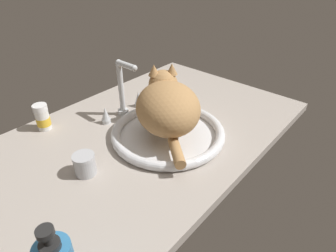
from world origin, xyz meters
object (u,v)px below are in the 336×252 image
(faucet, at_px, (123,95))
(cat, at_px, (167,105))
(sink_basin, at_px, (168,133))
(pill_bottle, at_px, (43,118))
(toothbrush, at_px, (175,86))
(metal_jar, at_px, (85,164))

(faucet, distance_m, cat, 0.21)
(sink_basin, distance_m, cat, 0.10)
(faucet, xyz_separation_m, pill_bottle, (-0.25, 0.14, -0.04))
(pill_bottle, distance_m, toothbrush, 0.57)
(faucet, height_order, metal_jar, faucet)
(faucet, xyz_separation_m, metal_jar, (-0.29, -0.16, -0.05))
(metal_jar, distance_m, pill_bottle, 0.30)
(sink_basin, xyz_separation_m, toothbrush, (0.31, 0.22, -0.01))
(faucet, bearing_deg, toothbrush, 1.37)
(sink_basin, bearing_deg, metal_jar, 169.00)
(toothbrush, bearing_deg, cat, -144.61)
(cat, relative_size, metal_jar, 5.31)
(sink_basin, distance_m, pill_bottle, 0.43)
(cat, bearing_deg, sink_basin, -129.76)
(metal_jar, relative_size, pill_bottle, 0.67)
(metal_jar, distance_m, toothbrush, 0.62)
(cat, xyz_separation_m, metal_jar, (-0.30, 0.04, -0.08))
(sink_basin, distance_m, faucet, 0.23)
(sink_basin, xyz_separation_m, cat, (0.01, 0.01, 0.10))
(faucet, relative_size, toothbrush, 1.36)
(faucet, height_order, cat, same)
(metal_jar, bearing_deg, toothbrush, 15.63)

